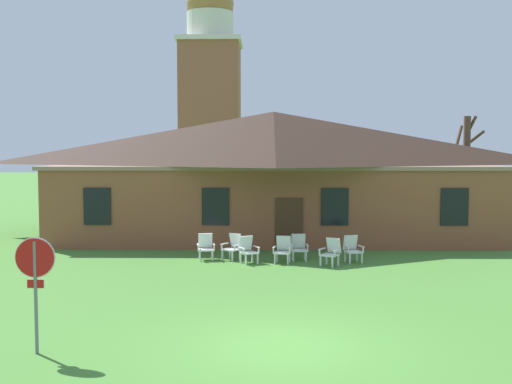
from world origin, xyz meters
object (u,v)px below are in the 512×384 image
lawn_chair_near_door (233,246)px  lawn_chair_right_end (299,247)px  lawn_chair_middle (283,249)px  lawn_chair_far_side (331,251)px  lawn_chair_by_porch (206,246)px  lawn_chair_under_eave (352,248)px  lawn_chair_left_end (248,249)px  stop_sign (35,272)px

lawn_chair_near_door → lawn_chair_right_end: 2.41m
lawn_chair_middle → lawn_chair_far_side: 1.74m
lawn_chair_by_porch → lawn_chair_under_eave: (5.32, -0.39, 0.00)m
lawn_chair_near_door → lawn_chair_by_porch: bearing=-178.9°
lawn_chair_far_side → lawn_chair_right_end: bearing=136.2°
lawn_chair_near_door → lawn_chair_under_eave: (4.31, -0.41, 0.00)m
lawn_chair_by_porch → lawn_chair_under_eave: 5.33m
lawn_chair_by_porch → lawn_chair_near_door: bearing=1.1°
lawn_chair_right_end → lawn_chair_under_eave: (1.90, -0.32, 0.00)m
lawn_chair_right_end → lawn_chair_far_side: same height
lawn_chair_near_door → lawn_chair_middle: same height
lawn_chair_near_door → lawn_chair_far_side: (3.49, -1.12, 0.00)m
lawn_chair_near_door → lawn_chair_left_end: (0.56, -0.68, 0.00)m
lawn_chair_right_end → lawn_chair_under_eave: size_ratio=1.00×
lawn_chair_middle → lawn_chair_far_side: (1.67, -0.48, 0.00)m
lawn_chair_far_side → lawn_chair_under_eave: same height
lawn_chair_right_end → lawn_chair_under_eave: 1.93m
lawn_chair_middle → lawn_chair_under_eave: same height
lawn_chair_by_porch → lawn_chair_right_end: size_ratio=1.00×
lawn_chair_near_door → lawn_chair_right_end: same height
stop_sign → lawn_chair_middle: bearing=62.9°
lawn_chair_under_eave → lawn_chair_left_end: bearing=-175.9°
stop_sign → lawn_chair_far_side: 11.76m
lawn_chair_left_end → lawn_chair_middle: (1.26, 0.04, 0.00)m
lawn_chair_right_end → lawn_chair_far_side: (1.08, -1.03, 0.00)m
lawn_chair_near_door → lawn_chair_right_end: (2.41, -0.09, 0.00)m
lawn_chair_middle → lawn_chair_left_end: bearing=-178.1°
lawn_chair_by_porch → lawn_chair_left_end: bearing=-23.0°
lawn_chair_near_door → lawn_chair_left_end: bearing=-50.9°
stop_sign → lawn_chair_far_side: stop_sign is taller
lawn_chair_right_end → lawn_chair_left_end: bearing=-162.3°
lawn_chair_left_end → lawn_chair_far_side: bearing=-8.6°
stop_sign → lawn_chair_near_door: stop_sign is taller
lawn_chair_left_end → lawn_chair_far_side: size_ratio=1.00×
lawn_chair_left_end → lawn_chair_far_side: (2.93, -0.44, 0.00)m
lawn_chair_far_side → lawn_chair_middle: bearing=163.8°
lawn_chair_by_porch → lawn_chair_near_door: size_ratio=1.00×
lawn_chair_by_porch → lawn_chair_middle: same height
lawn_chair_far_side → lawn_chair_under_eave: bearing=40.6°
lawn_chair_middle → lawn_chair_far_side: size_ratio=1.00×
stop_sign → lawn_chair_by_porch: bearing=77.7°
lawn_chair_left_end → lawn_chair_under_eave: (3.76, 0.27, 0.00)m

